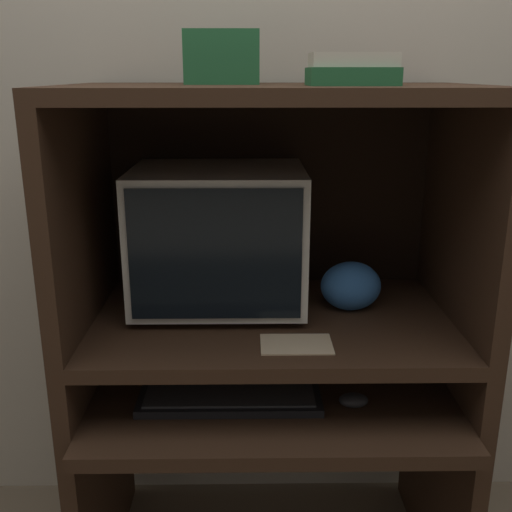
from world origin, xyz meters
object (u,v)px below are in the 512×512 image
(book_stack, at_px, (352,70))
(crt_monitor, at_px, (219,236))
(mouse, at_px, (354,400))
(snack_bag, at_px, (351,286))
(keyboard, at_px, (230,400))
(storage_box, at_px, (222,58))

(book_stack, bearing_deg, crt_monitor, 152.22)
(crt_monitor, bearing_deg, book_stack, -27.78)
(mouse, bearing_deg, crt_monitor, 145.66)
(mouse, bearing_deg, snack_bag, 85.65)
(keyboard, relative_size, mouse, 6.23)
(snack_bag, height_order, storage_box, storage_box)
(snack_bag, bearing_deg, mouse, -94.35)
(snack_bag, relative_size, storage_box, 0.92)
(mouse, relative_size, storage_box, 0.42)
(crt_monitor, distance_m, snack_bag, 0.38)
(keyboard, relative_size, snack_bag, 2.83)
(crt_monitor, xyz_separation_m, mouse, (0.34, -0.23, -0.36))
(crt_monitor, xyz_separation_m, storage_box, (0.02, -0.02, 0.45))
(keyboard, xyz_separation_m, book_stack, (0.28, 0.06, 0.78))
(crt_monitor, distance_m, mouse, 0.54)
(mouse, relative_size, book_stack, 0.38)
(crt_monitor, bearing_deg, mouse, -34.34)
(book_stack, bearing_deg, storage_box, 154.24)
(keyboard, xyz_separation_m, storage_box, (-0.01, 0.20, 0.81))
(keyboard, distance_m, snack_bag, 0.44)
(crt_monitor, relative_size, snack_bag, 2.78)
(keyboard, height_order, mouse, mouse)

